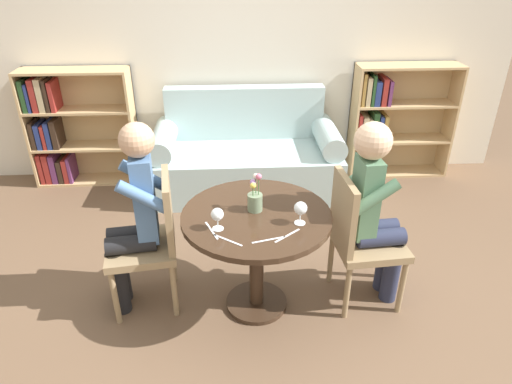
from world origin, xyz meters
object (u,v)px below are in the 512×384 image
Objects in this scene: chair_right at (359,235)px; wine_glass_left at (217,215)px; bookshelf_right at (388,121)px; wine_glass_right at (301,209)px; bookshelf_left at (69,129)px; person_left at (134,216)px; couch at (246,158)px; flower_vase at (255,198)px; person_right at (375,209)px; chair_left at (152,237)px.

wine_glass_left is at bearing 97.48° from chair_right.
wine_glass_right is (-1.18, -2.04, 0.24)m from bookshelf_right.
person_left is (0.95, -1.84, 0.13)m from bookshelf_left.
flower_vase is (-0.01, -1.61, 0.47)m from couch.
bookshelf_right is 2.37m from flower_vase.
person_right is (2.41, -1.87, 0.14)m from bookshelf_left.
wine_glass_left is 0.29m from flower_vase.
chair_left is at bearing 82.81° from chair_right.
wine_glass_left is at bearing 52.42° from chair_left.
flower_vase is (-1.43, -1.88, 0.23)m from bookshelf_right.
bookshelf_right reaches higher than flower_vase.
person_right is (1.38, -0.05, 0.18)m from chair_left.
person_left is 5.16× the size of flower_vase.
couch reaches higher than wine_glass_right.
person_right is (-0.69, -1.87, 0.12)m from bookshelf_right.
person_left is at bearing -62.75° from bookshelf_left.
wine_glass_right is at bearing 106.32° from chair_right.
chair_left is at bearing -112.52° from couch.
flower_vase reaches higher than couch.
bookshelf_right reaches higher than chair_right.
flower_vase is at bearing -48.22° from bookshelf_left.
bookshelf_right is 8.10× the size of wine_glass_right.
bookshelf_left is at bearing 47.60° from person_right.
person_right reaches higher than bookshelf_left.
bookshelf_left is 2.81m from wine_glass_right.
bookshelf_left is at bearing 133.35° from wine_glass_right.
chair_right is at bearing 93.22° from person_right.
person_left is 9.10× the size of wine_glass_right.
person_left is 1.00m from wine_glass_right.
couch is 13.17× the size of wine_glass_left.
couch is 1.78m from person_left.
chair_left is at bearing 149.87° from wine_glass_left.
bookshelf_left is 3.00m from chair_right.
bookshelf_left is 0.89× the size of person_left.
couch is 1.55× the size of bookshelf_right.
bookshelf_left is 4.59× the size of flower_vase.
flower_vase is (1.68, -1.88, 0.24)m from bookshelf_left.
bookshelf_left is 2.53m from flower_vase.
couch reaches higher than chair_left.
couch is 12.58× the size of wine_glass_right.
bookshelf_right is at bearing -27.01° from chair_right.
chair_left is 0.96m from wine_glass_right.
chair_right is 6.87× the size of wine_glass_left.
chair_right is (2.33, -1.88, -0.04)m from bookshelf_left.
couch is at bearing 82.89° from wine_glass_left.
bookshelf_left is 8.48× the size of wine_glass_left.
chair_left is at bearing -138.54° from bookshelf_right.
chair_right is 0.73× the size of person_right.
wine_glass_right is at bearing -46.65° from bookshelf_left.
chair_right is 6.56× the size of wine_glass_right.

